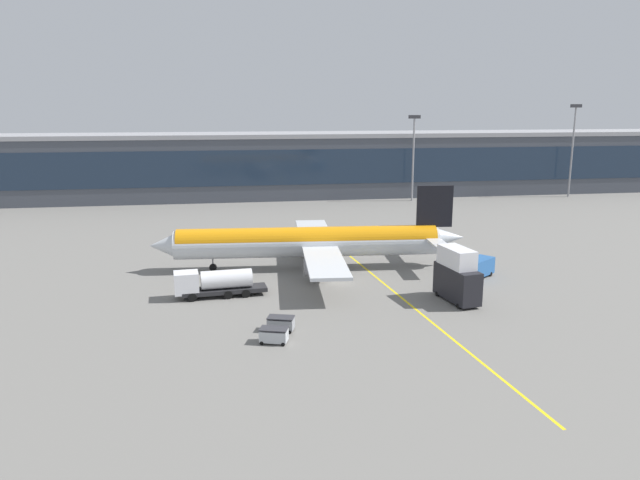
% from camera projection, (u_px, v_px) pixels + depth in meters
% --- Properties ---
extents(ground_plane, '(700.00, 700.00, 0.00)m').
position_uv_depth(ground_plane, '(337.00, 283.00, 77.46)').
color(ground_plane, slate).
extents(apron_lead_in_line, '(7.37, 79.71, 0.01)m').
position_uv_depth(apron_lead_in_line, '(375.00, 277.00, 80.25)').
color(apron_lead_in_line, yellow).
rests_on(apron_lead_in_line, ground_plane).
extents(terminal_building, '(206.06, 17.36, 15.60)m').
position_uv_depth(terminal_building, '(315.00, 164.00, 150.30)').
color(terminal_building, '#424751').
rests_on(terminal_building, ground_plane).
extents(main_airliner, '(43.69, 34.69, 11.47)m').
position_uv_depth(main_airliner, '(310.00, 242.00, 83.32)').
color(main_airliner, silver).
rests_on(main_airliner, ground_plane).
extents(fuel_tanker, '(10.98, 3.43, 3.25)m').
position_uv_depth(fuel_tanker, '(214.00, 283.00, 71.46)').
color(fuel_tanker, '#232326').
rests_on(fuel_tanker, ground_plane).
extents(catering_lift, '(3.56, 7.11, 6.30)m').
position_uv_depth(catering_lift, '(457.00, 276.00, 69.64)').
color(catering_lift, black).
rests_on(catering_lift, ground_plane).
extents(lavatory_truck, '(6.02, 5.33, 2.50)m').
position_uv_depth(lavatory_truck, '(477.00, 267.00, 79.52)').
color(lavatory_truck, '#285B9E').
rests_on(lavatory_truck, ground_plane).
extents(baggage_cart_0, '(2.99, 2.29, 1.48)m').
position_uv_depth(baggage_cart_0, '(274.00, 335.00, 57.82)').
color(baggage_cart_0, '#B2B7BC').
rests_on(baggage_cart_0, ground_plane).
extents(baggage_cart_1, '(2.99, 2.29, 1.48)m').
position_uv_depth(baggage_cart_1, '(281.00, 323.00, 60.91)').
color(baggage_cart_1, gray).
rests_on(baggage_cart_1, ground_plane).
extents(apron_light_mast_0, '(2.80, 0.50, 20.00)m').
position_uv_depth(apron_light_mast_0, '(413.00, 150.00, 141.26)').
color(apron_light_mast_0, gray).
rests_on(apron_light_mast_0, ground_plane).
extents(apron_light_mast_2, '(2.80, 0.50, 22.46)m').
position_uv_depth(apron_light_mast_2, '(573.00, 143.00, 147.28)').
color(apron_light_mast_2, gray).
rests_on(apron_light_mast_2, ground_plane).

